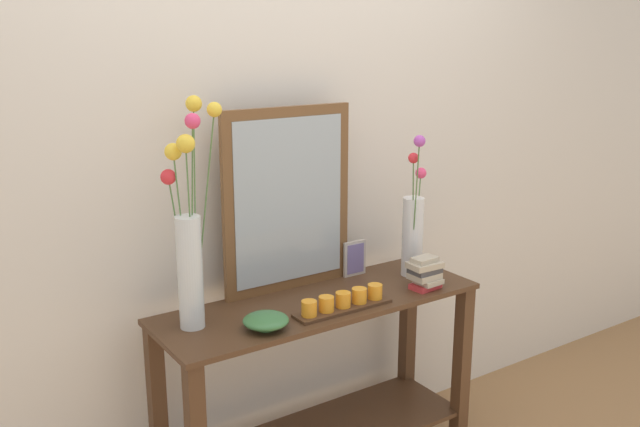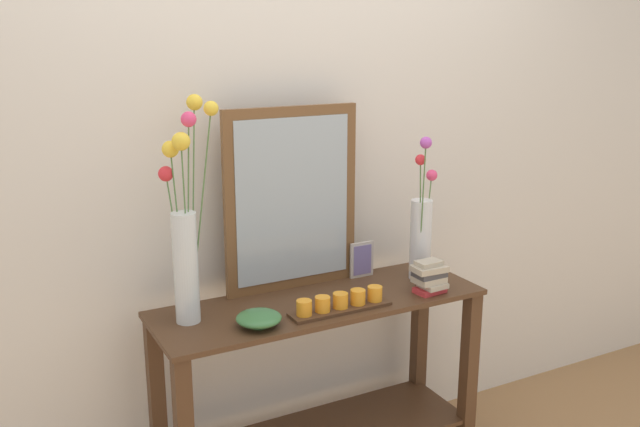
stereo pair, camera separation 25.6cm
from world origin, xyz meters
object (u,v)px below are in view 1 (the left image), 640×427
object	(u,v)px
vase_right	(413,229)
picture_frame_small	(355,258)
console_table	(320,375)
candle_tray	(343,302)
book_stack	(425,273)
decorative_bowl	(266,321)
tall_vase_left	(189,238)
mirror_leaning	(288,200)

from	to	relation	value
vase_right	picture_frame_small	xyz separation A→B (m)	(-0.20, 0.13, -0.12)
console_table	candle_tray	distance (m)	0.36
vase_right	candle_tray	bearing A→B (deg)	-162.15
book_stack	vase_right	bearing A→B (deg)	67.34
decorative_bowl	picture_frame_small	bearing A→B (deg)	24.94
picture_frame_small	decorative_bowl	size ratio (longest dim) A/B	0.93
console_table	book_stack	xyz separation A→B (m)	(0.42, -0.13, 0.38)
console_table	vase_right	world-z (taller)	vase_right
tall_vase_left	console_table	bearing A→B (deg)	-6.18
mirror_leaning	book_stack	distance (m)	0.61
vase_right	decorative_bowl	xyz separation A→B (m)	(-0.78, -0.14, -0.17)
book_stack	candle_tray	bearing A→B (deg)	179.48
tall_vase_left	picture_frame_small	xyz separation A→B (m)	(0.77, 0.10, -0.24)
candle_tray	decorative_bowl	bearing A→B (deg)	178.51
decorative_bowl	book_stack	distance (m)	0.72
vase_right	candle_tray	xyz separation A→B (m)	(-0.46, -0.15, -0.17)
mirror_leaning	candle_tray	distance (m)	0.45
mirror_leaning	book_stack	size ratio (longest dim) A/B	5.35
candle_tray	picture_frame_small	bearing A→B (deg)	46.98
picture_frame_small	decorative_bowl	world-z (taller)	picture_frame_small
console_table	candle_tray	size ratio (longest dim) A/B	3.25
console_table	book_stack	distance (m)	0.58
mirror_leaning	picture_frame_small	size ratio (longest dim) A/B	4.83
console_table	mirror_leaning	bearing A→B (deg)	98.81
tall_vase_left	vase_right	world-z (taller)	tall_vase_left
candle_tray	book_stack	world-z (taller)	book_stack
tall_vase_left	book_stack	distance (m)	0.96
candle_tray	book_stack	bearing A→B (deg)	-0.52
console_table	candle_tray	xyz separation A→B (m)	(0.02, -0.12, 0.34)
console_table	picture_frame_small	world-z (taller)	picture_frame_small
picture_frame_small	book_stack	world-z (taller)	picture_frame_small
mirror_leaning	tall_vase_left	world-z (taller)	tall_vase_left
mirror_leaning	vase_right	size ratio (longest dim) A/B	1.19
console_table	tall_vase_left	bearing A→B (deg)	173.82
console_table	mirror_leaning	distance (m)	0.70
decorative_bowl	book_stack	xyz separation A→B (m)	(0.72, -0.01, 0.03)
tall_vase_left	picture_frame_small	bearing A→B (deg)	7.40
mirror_leaning	candle_tray	xyz separation A→B (m)	(0.05, -0.30, -0.33)
decorative_bowl	candle_tray	bearing A→B (deg)	-1.49
mirror_leaning	vase_right	xyz separation A→B (m)	(0.51, -0.15, -0.16)
decorative_bowl	vase_right	bearing A→B (deg)	10.18
mirror_leaning	book_stack	world-z (taller)	mirror_leaning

